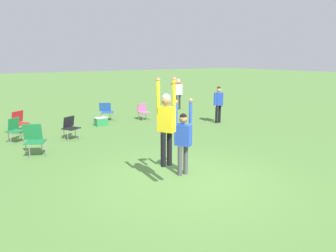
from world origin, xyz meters
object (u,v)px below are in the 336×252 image
Objects in this scene: camping_chair_1 at (18,121)px; camping_chair_3 at (15,128)px; camping_chair_2 at (143,110)px; person_defending at (183,136)px; person_jumping at (166,120)px; camping_chair_5 at (34,138)px; cooler_box at (101,122)px; person_spectator_far at (218,101)px; person_spectator_near at (178,91)px; camping_chair_4 at (70,126)px; frisbee at (176,83)px; camping_chair_0 at (106,110)px.

camping_chair_1 is 1.00× the size of camping_chair_3.
camping_chair_3 reaches higher than camping_chair_2.
person_jumping is at bearing -90.00° from person_defending.
person_jumping reaches higher than camping_chair_2.
camping_chair_3 is at bearing -8.12° from person_jumping.
camping_chair_5 is (-1.93, 4.32, -1.02)m from person_jumping.
camping_chair_1 reaches higher than cooler_box.
person_jumping reaches higher than camping_chair_3.
person_spectator_far is (6.17, 4.86, -0.58)m from person_jumping.
person_spectator_near is at bearing 160.07° from camping_chair_3.
camping_chair_3 reaches higher than camping_chair_4.
camping_chair_4 is at bearing 165.54° from person_defending.
frisbee is at bearing 69.54° from camping_chair_1.
camping_chair_3 is 1.65× the size of cooler_box.
camping_chair_2 is 0.46× the size of person_spectator_far.
camping_chair_1 is 1.04× the size of camping_chair_4.
camping_chair_3 is at bearing -166.01° from cooler_box.
camping_chair_0 is (1.94, 8.30, -1.90)m from frisbee.
frisbee is at bearing 69.67° from camping_chair_4.
camping_chair_2 is (3.74, 7.43, -1.12)m from person_jumping.
person_spectator_far is (6.54, -0.84, 0.50)m from camping_chair_4.
frisbee reaches higher than person_spectator_far.
camping_chair_5 is 8.14m from person_spectator_far.
person_spectator_far is 5.32m from cooler_box.
person_jumping is 0.86m from frisbee.
camping_chair_5 is 10.09m from person_spectator_near.
person_jumping reaches higher than camping_chair_4.
person_spectator_near is 3.38× the size of cooler_box.
camping_chair_3 reaches higher than cooler_box.
frisbee is 7.04m from camping_chair_3.
camping_chair_5 is 0.57× the size of person_spectator_far.
person_spectator_far is at bearing -78.36° from person_jumping.
person_defending is 2.28× the size of camping_chair_1.
person_defending reaches higher than camping_chair_2.
person_defending is 2.55× the size of camping_chair_2.
person_jumping is 2.67× the size of camping_chair_2.
person_jumping reaches higher than person_spectator_near.
camping_chair_1 is (-3.96, -0.41, -0.01)m from camping_chair_0.
camping_chair_2 is at bearing 65.07° from frisbee.
camping_chair_5 is at bearing -125.08° from person_spectator_far.
frisbee is at bearing 144.43° from camping_chair_5.
frisbee is 0.36× the size of camping_chair_2.
camping_chair_5 is at bearing 51.72° from camping_chair_1.
cooler_box is at bearing -2.78° from camping_chair_2.
camping_chair_1 reaches higher than camping_chair_4.
person_spectator_near is at bearing -64.24° from person_jumping.
person_defending is 6.66m from camping_chair_3.
camping_chair_4 is at bearing -111.79° from camping_chair_5.
person_spectator_near reaches higher than camping_chair_5.
camping_chair_4 is at bearing -22.88° from person_jumping.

